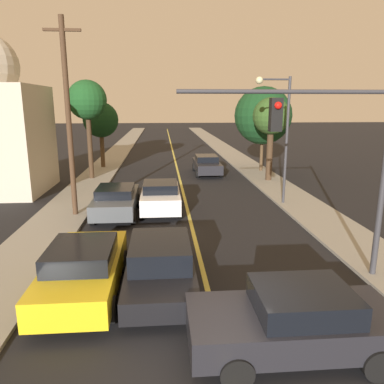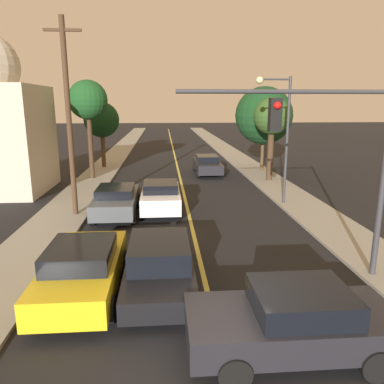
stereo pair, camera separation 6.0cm
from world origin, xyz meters
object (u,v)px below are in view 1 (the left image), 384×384
(streetlamp_right, at_px, (279,123))
(car_near_lane_second, at_px, (161,196))
(car_far_oncoming, at_px, (207,164))
(tree_left_near, at_px, (87,101))
(tree_right_far, at_px, (271,117))
(car_near_lane_front, at_px, (160,263))
(car_outer_lane_second, at_px, (116,200))
(tree_right_near, at_px, (263,116))
(car_crossing_right, at_px, (295,320))
(traffic_signal_mast, at_px, (335,146))
(utility_pole_left, at_px, (68,116))
(tree_left_far, at_px, (101,120))
(car_outer_lane_front, at_px, (84,269))

(streetlamp_right, bearing_deg, car_near_lane_second, -172.88)
(car_far_oncoming, height_order, tree_left_near, tree_left_near)
(tree_right_far, bearing_deg, car_near_lane_front, -116.66)
(car_outer_lane_second, bearing_deg, tree_right_far, 37.72)
(car_near_lane_front, distance_m, tree_right_near, 20.31)
(car_near_lane_second, distance_m, car_crossing_right, 11.48)
(car_outer_lane_second, height_order, traffic_signal_mast, traffic_signal_mast)
(utility_pole_left, distance_m, tree_left_far, 13.80)
(car_outer_lane_front, bearing_deg, car_crossing_right, -30.22)
(car_near_lane_second, height_order, car_outer_lane_second, car_near_lane_second)
(car_outer_lane_front, xyz_separation_m, utility_pole_left, (-1.94, 7.73, 3.87))
(car_far_oncoming, xyz_separation_m, streetlamp_right, (2.54, -9.21, 3.56))
(car_outer_lane_front, height_order, utility_pole_left, utility_pole_left)
(streetlamp_right, xyz_separation_m, tree_left_near, (-10.89, 7.71, 1.10))
(car_near_lane_front, bearing_deg, tree_left_near, 106.50)
(car_outer_lane_front, relative_size, utility_pole_left, 0.53)
(car_far_oncoming, height_order, streetlamp_right, streetlamp_right)
(car_outer_lane_front, distance_m, car_crossing_right, 5.71)
(car_near_lane_second, relative_size, streetlamp_right, 0.65)
(car_near_lane_second, height_order, traffic_signal_mast, traffic_signal_mast)
(car_near_lane_front, height_order, car_outer_lane_second, car_near_lane_front)
(streetlamp_right, xyz_separation_m, tree_right_near, (1.80, 9.71, 0.04))
(car_outer_lane_second, distance_m, tree_left_far, 14.40)
(car_near_lane_second, distance_m, traffic_signal_mast, 9.81)
(traffic_signal_mast, distance_m, streetlamp_right, 8.61)
(car_crossing_right, bearing_deg, car_outer_lane_front, 59.78)
(car_far_oncoming, xyz_separation_m, traffic_signal_mast, (1.49, -17.75, 3.33))
(car_outer_lane_second, height_order, car_far_oncoming, car_outer_lane_second)
(utility_pole_left, relative_size, tree_right_near, 1.37)
(tree_right_near, bearing_deg, car_crossing_right, -103.04)
(car_crossing_right, xyz_separation_m, tree_left_near, (-7.69, 19.59, 4.63))
(car_near_lane_second, bearing_deg, utility_pole_left, -172.74)
(traffic_signal_mast, bearing_deg, tree_right_near, 81.12)
(tree_left_far, bearing_deg, car_near_lane_front, -77.31)
(utility_pole_left, height_order, tree_right_far, utility_pole_left)
(streetlamp_right, relative_size, tree_right_near, 1.00)
(tree_left_far, bearing_deg, tree_left_near, -91.03)
(car_outer_lane_front, height_order, tree_right_far, tree_right_far)
(tree_left_near, bearing_deg, streetlamp_right, -35.33)
(car_far_oncoming, xyz_separation_m, tree_right_far, (3.90, -3.16, 3.60))
(car_outer_lane_second, bearing_deg, utility_pole_left, 179.13)
(utility_pole_left, xyz_separation_m, tree_left_near, (-0.81, 8.98, 0.73))
(utility_pole_left, bearing_deg, car_far_oncoming, 54.28)
(tree_left_near, distance_m, tree_left_far, 5.00)
(car_far_oncoming, distance_m, utility_pole_left, 13.49)
(car_far_oncoming, distance_m, tree_right_near, 5.67)
(car_near_lane_front, relative_size, tree_left_far, 0.96)
(car_near_lane_second, xyz_separation_m, traffic_signal_mast, (4.98, -7.79, 3.29))
(car_crossing_right, distance_m, tree_right_far, 18.83)
(car_crossing_right, height_order, traffic_signal_mast, traffic_signal_mast)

